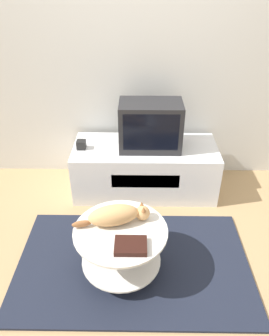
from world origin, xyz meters
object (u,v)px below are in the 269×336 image
at_px(tv, 150,126).
at_px(dvd_box, 131,246).
at_px(cat, 117,215).
at_px(speaker, 81,145).

xyz_separation_m(tv, dvd_box, (-0.15, -1.24, -0.27)).
height_order(dvd_box, cat, cat).
height_order(speaker, dvd_box, speaker).
bearing_deg(tv, dvd_box, -97.14).
bearing_deg(cat, tv, 62.22).
relative_size(dvd_box, cat, 0.39).
distance_m(speaker, cat, 1.03).
distance_m(tv, dvd_box, 1.27).
bearing_deg(tv, cat, -104.66).
relative_size(tv, dvd_box, 2.70).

